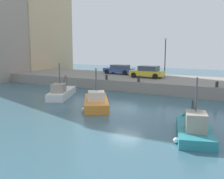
% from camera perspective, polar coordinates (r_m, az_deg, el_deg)
% --- Properties ---
extents(water_surface, '(80.00, 80.00, 0.00)m').
position_cam_1_polar(water_surface, '(22.79, 2.93, -3.92)').
color(water_surface, '#386070').
rests_on(water_surface, ground).
extents(quay_wall, '(9.00, 56.00, 1.20)m').
position_cam_1_polar(quay_wall, '(33.27, 11.47, 1.17)').
color(quay_wall, gray).
rests_on(quay_wall, ground).
extents(fishing_boat_orange, '(6.12, 4.80, 4.15)m').
position_cam_1_polar(fishing_boat_orange, '(23.53, -3.31, -3.22)').
color(fishing_boat_orange, orange).
rests_on(fishing_boat_orange, ground).
extents(fishing_boat_teal, '(5.95, 3.36, 4.29)m').
position_cam_1_polar(fishing_boat_teal, '(17.15, 16.46, -8.28)').
color(fishing_boat_teal, teal).
rests_on(fishing_boat_teal, ground).
extents(fishing_boat_white, '(6.50, 3.98, 4.15)m').
position_cam_1_polar(fishing_boat_white, '(28.30, -10.17, -1.17)').
color(fishing_boat_white, white).
rests_on(fishing_boat_white, ground).
extents(parked_car_yellow, '(2.01, 4.10, 1.45)m').
position_cam_1_polar(parked_car_yellow, '(33.72, 7.36, 3.68)').
color(parked_car_yellow, gold).
rests_on(parked_car_yellow, quay_wall).
extents(parked_car_blue, '(2.13, 4.33, 1.26)m').
position_cam_1_polar(parked_car_blue, '(37.66, 1.48, 4.22)').
color(parked_car_blue, '#334C9E').
rests_on(parked_car_blue, quay_wall).
extents(mooring_bollard_south, '(0.28, 0.28, 0.55)m').
position_cam_1_polar(mooring_bollard_south, '(27.87, 20.87, 1.00)').
color(mooring_bollard_south, '#2D2D33').
rests_on(mooring_bollard_south, quay_wall).
extents(mooring_bollard_mid, '(0.28, 0.28, 0.55)m').
position_cam_1_polar(mooring_bollard_mid, '(29.94, 5.54, 2.11)').
color(mooring_bollard_mid, '#2D2D33').
rests_on(mooring_bollard_mid, quay_wall).
extents(mooring_bollard_north, '(0.28, 0.28, 0.55)m').
position_cam_1_polar(mooring_bollard_north, '(31.69, -1.15, 2.56)').
color(mooring_bollard_north, '#2D2D33').
rests_on(mooring_bollard_north, quay_wall).
extents(quay_streetlamp, '(0.36, 0.36, 4.83)m').
position_cam_1_polar(quay_streetlamp, '(34.65, 10.97, 7.91)').
color(quay_streetlamp, '#38383D').
rests_on(quay_streetlamp, quay_wall).
extents(waterfront_building_central, '(10.94, 9.05, 20.33)m').
position_cam_1_polar(waterfront_building_central, '(50.47, -16.09, 14.64)').
color(waterfront_building_central, '#D1B284').
rests_on(waterfront_building_central, ground).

